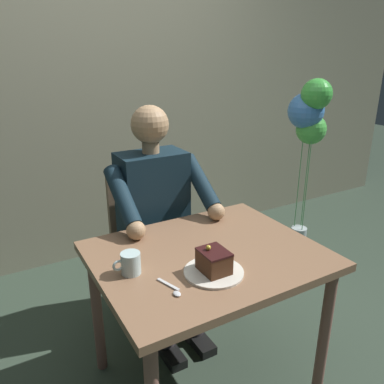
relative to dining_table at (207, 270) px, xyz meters
name	(u,v)px	position (x,y,z in m)	size (l,w,h in m)	color
ground_plane	(206,377)	(0.00, 0.00, -0.61)	(14.00, 14.00, 0.00)	#314032
cafe_rear_panel	(89,55)	(0.00, -1.57, 0.89)	(6.40, 0.12, 3.00)	gray
dining_table	(207,270)	(0.00, 0.00, 0.00)	(0.96, 0.77, 0.70)	#856044
chair	(147,235)	(0.00, -0.66, -0.12)	(0.42, 0.42, 0.90)	#7B6049
seated_person	(159,221)	(0.00, -0.49, 0.04)	(0.53, 0.58, 1.27)	#122631
dessert_plate	(214,272)	(0.07, 0.15, 0.09)	(0.24, 0.24, 0.01)	silver
cake_slice	(214,261)	(0.07, 0.15, 0.14)	(0.10, 0.12, 0.11)	#482816
coffee_cup	(130,263)	(0.35, -0.01, 0.13)	(0.11, 0.08, 0.09)	silver
dessert_spoon	(173,289)	(0.26, 0.18, 0.09)	(0.05, 0.14, 0.01)	silver
balloon_display	(309,123)	(-1.31, -0.72, 0.42)	(0.29, 0.32, 1.35)	#B2C1C6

